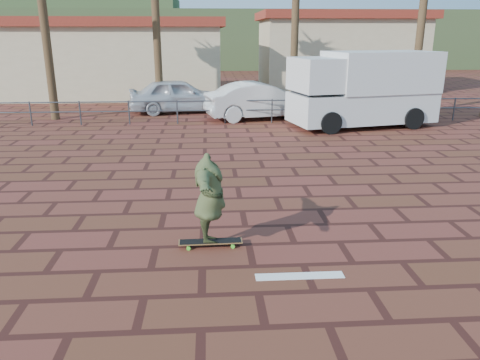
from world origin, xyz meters
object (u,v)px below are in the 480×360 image
campervan (364,88)px  car_silver (179,96)px  skateboarder (210,198)px  longboard (210,242)px  car_white (261,101)px

campervan → car_silver: 8.70m
skateboarder → campervan: size_ratio=0.33×
longboard → car_silver: car_silver is taller
longboard → car_white: size_ratio=0.23×
car_silver → campervan: bearing=-127.3°
skateboarder → car_silver: bearing=4.5°
longboard → car_white: car_white is taller
skateboarder → car_white: skateboarder is taller
campervan → car_white: size_ratio=1.25×
skateboarder → car_silver: 15.14m
skateboarder → car_silver: skateboarder is taller
car_white → car_silver: bearing=48.8°
car_silver → car_white: size_ratio=0.97×
car_silver → skateboarder: bearing=175.6°
longboard → campervan: (6.27, 11.06, 1.47)m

